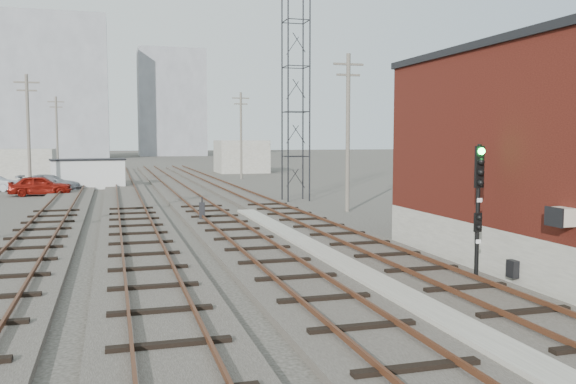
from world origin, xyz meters
name	(u,v)px	position (x,y,z in m)	size (l,w,h in m)	color
ground	(177,179)	(0.00, 60.00, 0.00)	(320.00, 320.00, 0.00)	#282621
track_right	(241,195)	(2.50, 39.00, 0.11)	(3.20, 90.00, 0.39)	#332D28
track_mid_right	(186,196)	(-1.50, 39.00, 0.11)	(3.20, 90.00, 0.39)	#332D28
track_mid_left	(128,198)	(-5.50, 39.00, 0.11)	(3.20, 90.00, 0.39)	#332D28
track_left	(67,199)	(-9.50, 39.00, 0.11)	(3.20, 90.00, 0.39)	#332D28
platform_curb	(335,262)	(0.50, 14.00, 0.13)	(0.90, 28.00, 0.26)	gray
brick_building	(559,156)	(7.50, 12.00, 3.63)	(6.54, 12.20, 7.22)	gray
lattice_tower	(296,89)	(5.50, 35.00, 7.50)	(1.60, 1.60, 15.00)	black
utility_pole_left_b	(28,131)	(-12.50, 45.00, 4.80)	(1.80, 0.24, 9.00)	#595147
utility_pole_left_c	(57,133)	(-12.50, 70.00, 4.80)	(1.80, 0.24, 9.00)	#595147
utility_pole_right_a	(348,128)	(6.50, 28.00, 4.80)	(1.80, 0.24, 9.00)	#595147
utility_pole_right_b	(241,133)	(6.50, 58.00, 4.80)	(1.80, 0.24, 9.00)	#595147
apartment_left	(54,88)	(-18.00, 135.00, 15.00)	(22.00, 14.00, 30.00)	gray
apartment_right	(171,103)	(8.00, 150.00, 13.00)	(16.00, 12.00, 26.00)	gray
shed_left	(11,165)	(-16.00, 60.00, 1.60)	(8.00, 5.00, 3.20)	gray
shed_right	(241,156)	(9.00, 70.00, 2.00)	(6.00, 6.00, 4.00)	gray
signal_mast	(479,202)	(3.70, 10.71, 2.37)	(0.40, 0.41, 4.04)	gray
switch_stand	(202,211)	(-2.22, 25.67, 0.57)	(0.33, 0.33, 1.20)	black
site_trailer	(88,174)	(-8.48, 49.17, 1.27)	(6.27, 3.35, 2.52)	silver
car_red	(40,185)	(-11.65, 43.55, 0.75)	(1.77, 4.41, 1.50)	maroon
car_grey	(50,183)	(-11.25, 46.63, 0.69)	(1.93, 4.76, 1.38)	gray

